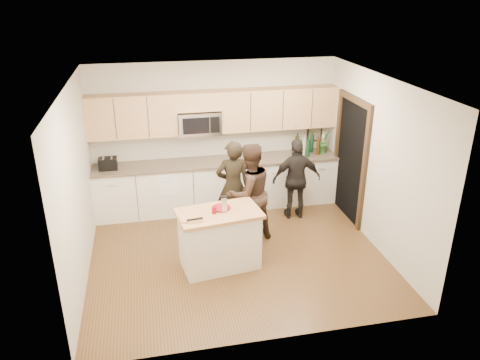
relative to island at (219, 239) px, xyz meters
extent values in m
plane|color=brown|center=(0.31, 0.29, -0.45)|extent=(4.50, 4.50, 0.00)
cube|color=#B9B39E|center=(0.31, 2.29, 0.90)|extent=(4.50, 0.02, 2.70)
cube|color=#B9B39E|center=(0.31, -1.71, 0.90)|extent=(4.50, 0.02, 2.70)
cube|color=#B9B39E|center=(-1.94, 0.29, 0.90)|extent=(0.02, 4.00, 2.70)
cube|color=#B9B39E|center=(2.56, 0.29, 0.90)|extent=(0.02, 4.00, 2.70)
cube|color=white|center=(0.31, 0.29, 2.25)|extent=(4.50, 4.00, 0.02)
cube|color=silver|center=(0.31, 1.98, 0.00)|extent=(4.50, 0.62, 0.90)
cube|color=#6F5D4A|center=(0.31, 1.97, 0.47)|extent=(4.50, 0.66, 0.04)
cube|color=tan|center=(-1.16, 2.12, 1.37)|extent=(1.55, 0.33, 0.75)
cube|color=tan|center=(1.48, 2.12, 1.37)|extent=(2.17, 0.33, 0.75)
cube|color=tan|center=(0.00, 2.12, 1.58)|extent=(0.78, 0.33, 0.33)
cube|color=silver|center=(0.00, 2.09, 1.20)|extent=(0.76, 0.40, 0.40)
cube|color=black|center=(-0.08, 1.88, 1.20)|extent=(0.47, 0.01, 0.29)
cube|color=black|center=(0.25, 1.88, 1.20)|extent=(0.17, 0.01, 0.29)
cube|color=black|center=(2.55, 1.19, 0.60)|extent=(0.02, 1.05, 2.10)
cube|color=#312213|center=(2.53, 0.61, 0.60)|extent=(0.06, 0.10, 2.10)
cube|color=#312213|center=(2.53, 1.76, 0.60)|extent=(0.06, 0.10, 2.10)
cube|color=#312213|center=(2.53, 1.19, 1.70)|extent=(0.06, 1.25, 0.10)
cube|color=black|center=(2.26, 2.27, 0.83)|extent=(0.30, 0.03, 0.38)
cube|color=tan|center=(2.26, 2.26, 0.83)|extent=(0.24, 0.00, 0.32)
cube|color=white|center=(-0.64, 1.66, 0.25)|extent=(0.34, 0.01, 0.48)
cube|color=white|center=(-0.64, 1.96, 0.48)|extent=(0.34, 0.60, 0.01)
cube|color=silver|center=(0.00, 0.00, -0.03)|extent=(1.18, 0.79, 0.85)
cube|color=tan|center=(0.00, 0.00, 0.42)|extent=(1.29, 0.86, 0.05)
cylinder|color=maroon|center=(0.05, 0.11, 0.45)|extent=(0.28, 0.28, 0.02)
cube|color=silver|center=(0.07, -0.02, 0.57)|extent=(0.07, 0.05, 0.22)
cube|color=black|center=(0.07, -0.02, 0.69)|extent=(0.09, 0.06, 0.02)
cylinder|color=maroon|center=(-0.07, -0.03, 0.50)|extent=(0.07, 0.07, 0.10)
cube|color=tan|center=(-0.44, -0.15, 0.46)|extent=(0.28, 0.24, 0.02)
cube|color=black|center=(-0.37, -0.21, 0.48)|extent=(0.23, 0.06, 0.02)
cube|color=silver|center=(-0.35, -0.28, 0.47)|extent=(0.21, 0.05, 0.01)
cube|color=black|center=(-1.64, 1.96, 0.59)|extent=(0.31, 0.23, 0.20)
cube|color=silver|center=(-1.71, 1.96, 0.69)|extent=(0.03, 0.16, 0.00)
cube|color=silver|center=(-1.57, 1.96, 0.69)|extent=(0.03, 0.16, 0.00)
cylinder|color=#103218|center=(1.84, 1.99, 0.67)|extent=(0.07, 0.07, 0.36)
cylinder|color=#362309|center=(1.87, 2.11, 0.68)|extent=(0.08, 0.08, 0.38)
cylinder|color=#BCBD94|center=(1.95, 1.97, 0.65)|extent=(0.06, 0.06, 0.34)
cylinder|color=#103218|center=(2.15, 2.10, 0.68)|extent=(0.07, 0.07, 0.39)
cylinder|color=#362309|center=(2.22, 1.92, 0.66)|extent=(0.07, 0.07, 0.34)
cylinder|color=#BCBD94|center=(2.40, 2.12, 0.68)|extent=(0.07, 0.07, 0.38)
cylinder|color=#103218|center=(1.99, 1.86, 0.68)|extent=(0.07, 0.07, 0.38)
imported|color=#387D32|center=(2.36, 2.01, 0.70)|extent=(0.28, 0.25, 0.43)
imported|color=black|center=(0.42, 1.11, 0.34)|extent=(0.59, 0.40, 1.59)
imported|color=#2F2017|center=(0.60, 0.69, 0.38)|extent=(0.98, 0.88, 1.67)
imported|color=black|center=(1.61, 1.30, 0.29)|extent=(0.89, 0.41, 1.48)
camera|label=1|loc=(-0.93, -5.97, 3.50)|focal=35.00mm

